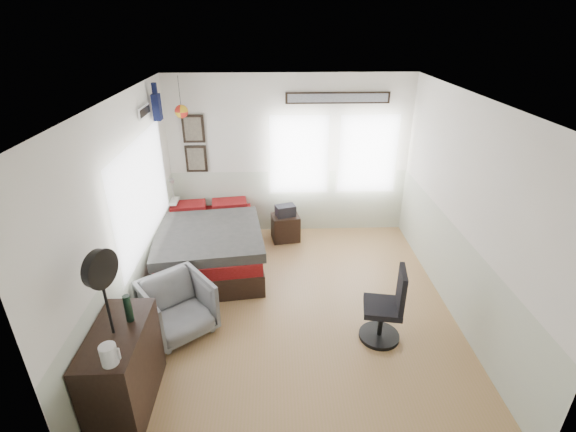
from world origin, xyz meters
name	(u,v)px	position (x,y,z in m)	size (l,w,h in m)	color
ground_plane	(297,307)	(0.00, 0.00, -0.01)	(4.00, 4.50, 0.01)	#A37E49
room_shell	(291,189)	(-0.08, 0.19, 1.61)	(4.02, 4.52, 2.71)	silver
wall_decor	(218,116)	(-1.10, 1.96, 2.10)	(3.55, 1.32, 1.44)	black
bed	(210,245)	(-1.27, 1.14, 0.33)	(1.71, 2.25, 0.67)	black
dresser	(123,369)	(-1.74, -1.44, 0.45)	(0.48, 1.00, 0.90)	black
armchair	(178,307)	(-1.45, -0.39, 0.35)	(0.74, 0.76, 0.69)	slate
nightstand	(285,227)	(-0.09, 1.87, 0.22)	(0.45, 0.36, 0.45)	black
task_chair	(387,311)	(1.01, -0.62, 0.39)	(0.49, 0.49, 0.96)	black
kettle	(109,355)	(-1.64, -1.82, 0.99)	(0.16, 0.14, 0.18)	silver
bottle	(128,308)	(-1.64, -1.29, 1.04)	(0.07, 0.07, 0.28)	black
stand_fan	(100,270)	(-1.74, -1.45, 1.57)	(0.20, 0.34, 0.86)	black
black_bag	(285,211)	(-0.09, 1.87, 0.54)	(0.32, 0.21, 0.19)	black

